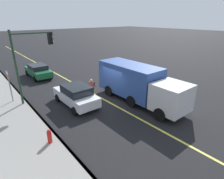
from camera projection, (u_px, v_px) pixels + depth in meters
name	position (u px, v px, depth m)	size (l,w,h in m)	color
ground	(104.00, 100.00, 15.27)	(200.00, 200.00, 0.00)	black
sidewalk_slab	(14.00, 129.00, 11.16)	(80.00, 3.63, 0.15)	gray
curb_edge	(42.00, 119.00, 12.18)	(80.00, 0.16, 0.15)	slate
lane_stripe_center	(104.00, 100.00, 15.26)	(80.00, 0.16, 0.01)	#D8CC4C
car_white	(76.00, 95.00, 14.16)	(4.35, 2.01, 1.61)	silver
car_green	(38.00, 71.00, 20.90)	(4.47, 1.98, 1.44)	#1E6038
truck_blue	(138.00, 83.00, 14.47)	(7.93, 2.41, 2.92)	silver
pedestrian_with_backpack	(92.00, 87.00, 15.38)	(0.43, 0.41, 1.67)	#262D4C
traffic_light_mast	(31.00, 55.00, 13.61)	(0.28, 3.11, 5.66)	#1E3823
street_sign_post	(9.00, 84.00, 14.20)	(0.60, 0.08, 2.66)	slate
fire_hydrant	(50.00, 137.00, 9.73)	(0.24, 0.24, 0.94)	red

